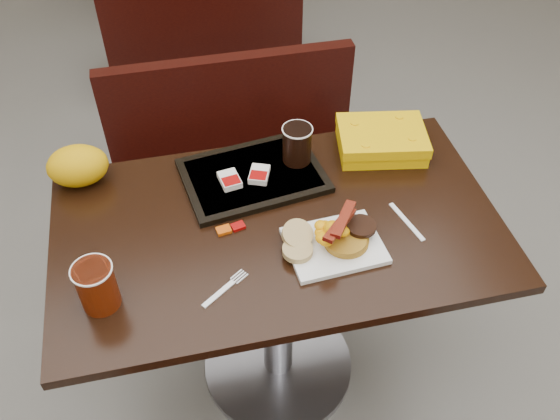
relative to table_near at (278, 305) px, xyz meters
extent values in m
cube|color=slate|center=(0.00, 0.00, -0.38)|extent=(6.00, 7.00, 0.01)
cube|color=white|center=(0.13, -0.11, 0.38)|extent=(0.25, 0.20, 0.01)
cylinder|color=#AA7A1C|center=(0.16, -0.12, 0.40)|extent=(0.15, 0.15, 0.02)
cylinder|color=black|center=(0.20, -0.10, 0.42)|extent=(0.08, 0.08, 0.01)
ellipsoid|color=#E8A204|center=(0.12, -0.11, 0.44)|extent=(0.11, 0.10, 0.04)
cylinder|color=tan|center=(0.02, -0.12, 0.40)|extent=(0.08, 0.08, 0.02)
cylinder|color=tan|center=(0.03, -0.08, 0.41)|extent=(0.10, 0.10, 0.05)
cylinder|color=maroon|center=(-0.46, -0.16, 0.44)|extent=(0.12, 0.12, 0.13)
cube|color=white|center=(0.34, -0.07, 0.38)|extent=(0.05, 0.15, 0.00)
cube|color=#BF4608|center=(-0.15, 0.00, 0.38)|extent=(0.04, 0.03, 0.01)
cube|color=#8C0504|center=(-0.11, 0.01, 0.38)|extent=(0.04, 0.03, 0.01)
cube|color=black|center=(-0.03, 0.19, 0.38)|extent=(0.43, 0.33, 0.02)
cube|color=silver|center=(-0.10, 0.17, 0.40)|extent=(0.06, 0.08, 0.02)
cube|color=silver|center=(-0.02, 0.17, 0.40)|extent=(0.08, 0.09, 0.02)
cylinder|color=black|center=(0.11, 0.22, 0.45)|extent=(0.10, 0.10, 0.11)
cube|color=#E0A903|center=(0.37, 0.24, 0.41)|extent=(0.29, 0.24, 0.07)
ellipsoid|color=#E5B607|center=(-0.51, 0.29, 0.43)|extent=(0.19, 0.16, 0.12)
camera|label=1|loc=(-0.24, -1.08, 1.56)|focal=38.58mm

